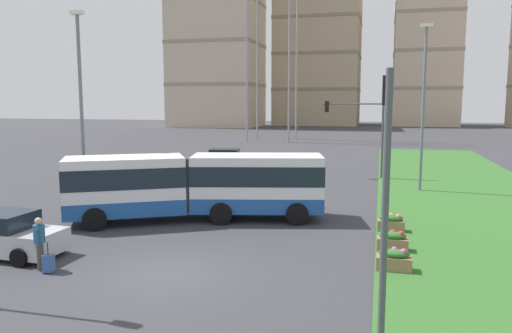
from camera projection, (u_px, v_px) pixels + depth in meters
name	position (u px, v px, depth m)	size (l,w,h in m)	color
ground_plane	(166.00, 274.00, 15.57)	(260.00, 260.00, 0.00)	#38383D
grass_median	(489.00, 221.00, 22.39)	(10.00, 70.00, 0.08)	#336628
articulated_bus	(197.00, 185.00, 22.59)	(11.79, 6.52, 3.00)	white
car_silver_hatch	(1.00, 235.00, 17.45)	(4.44, 2.11, 1.58)	#B7BABF
car_black_sedan	(226.00, 159.00, 41.03)	(4.61, 2.50, 1.58)	black
pedestrian_crossing	(39.00, 240.00, 15.90)	(0.36, 0.55, 1.74)	#4C4238
rolling_suitcase	(49.00, 263.00, 15.68)	(0.42, 0.36, 0.97)	#335693
flower_planter_0	(394.00, 259.00, 15.72)	(1.10, 0.56, 0.74)	#937051
flower_planter_1	(392.00, 241.00, 17.86)	(1.10, 0.56, 0.74)	#937051
flower_planter_2	(391.00, 222.00, 20.56)	(1.10, 0.56, 0.74)	#937051
traffic_light_far_right	(361.00, 124.00, 34.96)	(4.35, 0.28, 5.54)	#474C51
traffic_light_near_right	(386.00, 155.00, 11.55)	(0.28, 3.41, 6.15)	#474C51
streetlight_left	(81.00, 102.00, 25.12)	(0.70, 0.28, 10.01)	slate
streetlight_median	(423.00, 102.00, 29.45)	(0.70, 0.28, 10.06)	slate
apartment_tower_west	(217.00, 25.00, 110.03)	(19.14, 16.47, 45.33)	#C6B299
apartment_tower_westcentre	(319.00, 40.00, 120.26)	(20.05, 18.36, 41.32)	tan
apartment_tower_centre	(428.00, 18.00, 115.09)	(14.88, 17.03, 50.53)	#C6B299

